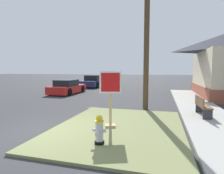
# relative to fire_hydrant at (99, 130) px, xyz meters

# --- Properties ---
(ground_plane) EXTENTS (160.00, 160.00, 0.00)m
(ground_plane) POSITION_rel_fire_hydrant_xyz_m (-2.29, 0.52, -0.46)
(ground_plane) COLOR #333335
(grass_corner_patch) EXTENTS (4.47, 5.80, 0.08)m
(grass_corner_patch) POSITION_rel_fire_hydrant_xyz_m (0.17, 1.74, -0.42)
(grass_corner_patch) COLOR olive
(grass_corner_patch) RESTS_ON ground
(sidewalk_strip) EXTENTS (2.20, 17.52, 0.12)m
(sidewalk_strip) POSITION_rel_fire_hydrant_xyz_m (3.61, 6.12, -0.40)
(sidewalk_strip) COLOR #9E9B93
(sidewalk_strip) RESTS_ON ground
(fire_hydrant) EXTENTS (0.38, 0.34, 0.81)m
(fire_hydrant) POSITION_rel_fire_hydrant_xyz_m (0.00, 0.00, 0.00)
(fire_hydrant) COLOR black
(fire_hydrant) RESTS_ON grass_corner_patch
(stop_sign) EXTENTS (0.73, 0.38, 2.00)m
(stop_sign) POSITION_rel_fire_hydrant_xyz_m (-0.11, 1.54, 0.60)
(stop_sign) COLOR tan
(stop_sign) RESTS_ON grass_corner_patch
(manhole_cover) EXTENTS (0.70, 0.70, 0.02)m
(manhole_cover) POSITION_rel_fire_hydrant_xyz_m (-2.04, 4.80, -0.45)
(manhole_cover) COLOR black
(manhole_cover) RESTS_ON ground
(parked_sedan_red) EXTENTS (1.99, 4.12, 1.25)m
(parked_sedan_red) POSITION_rel_fire_hydrant_xyz_m (-6.61, 10.26, 0.08)
(parked_sedan_red) COLOR red
(parked_sedan_red) RESTS_ON ground
(pickup_truck_navy) EXTENTS (2.09, 5.23, 1.48)m
(pickup_truck_navy) POSITION_rel_fire_hydrant_xyz_m (-6.60, 17.21, 0.16)
(pickup_truck_navy) COLOR #19234C
(pickup_truck_navy) RESTS_ON ground
(street_bench) EXTENTS (0.47, 1.45, 0.85)m
(street_bench) POSITION_rel_fire_hydrant_xyz_m (3.37, 4.02, 0.12)
(street_bench) COLOR brown
(street_bench) RESTS_ON sidewalk_strip
(utility_pole) EXTENTS (1.85, 0.28, 10.83)m
(utility_pole) POSITION_rel_fire_hydrant_xyz_m (0.81, 5.36, 5.19)
(utility_pole) COLOR #4C3823
(utility_pole) RESTS_ON ground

